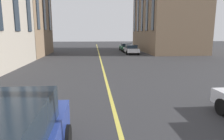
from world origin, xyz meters
The scene contains 3 objects.
lane_centre_line centered at (20.00, 0.00, 0.00)m, with size 80.00×0.16×0.01m.
car_white_oncoming centered at (31.78, -4.90, 0.70)m, with size 4.40×1.95×1.37m.
car_green_near centered at (36.81, -4.90, 0.70)m, with size 4.40×1.95×1.37m.
Camera 1 is at (1.58, 0.77, 3.06)m, focal length 32.02 mm.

